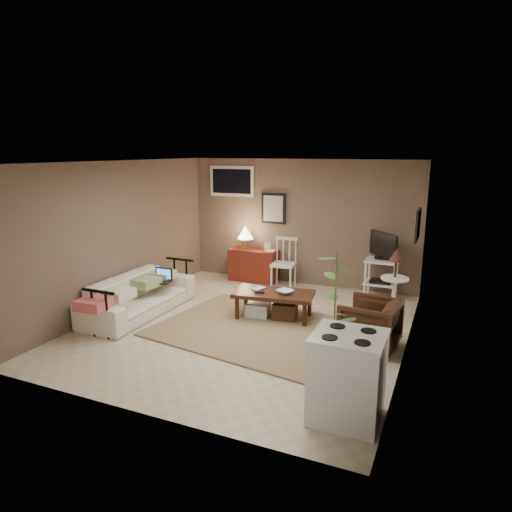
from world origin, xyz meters
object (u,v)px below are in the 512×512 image
at_px(armchair, 370,321).
at_px(stove, 347,377).
at_px(red_console, 253,262).
at_px(coffee_table, 273,303).
at_px(side_table, 395,276).
at_px(potted_plant, 335,310).
at_px(spindle_chair, 284,264).
at_px(sofa, 139,289).
at_px(tv_stand, 382,264).

xyz_separation_m(armchair, stove, (0.09, -1.76, 0.08)).
distance_m(red_console, stove, 4.93).
height_order(coffee_table, side_table, side_table).
xyz_separation_m(side_table, potted_plant, (-0.39, -2.18, 0.12)).
xyz_separation_m(side_table, stove, (-0.06, -2.95, -0.25)).
height_order(spindle_chair, side_table, side_table).
relative_size(spindle_chair, stove, 1.07).
relative_size(sofa, red_console, 1.88).
relative_size(tv_stand, armchair, 1.65).
bearing_deg(sofa, stove, -113.34).
bearing_deg(spindle_chair, coffee_table, -75.23).
bearing_deg(red_console, tv_stand, -3.29).
relative_size(side_table, armchair, 1.55).
bearing_deg(tv_stand, spindle_chair, -178.85).
xyz_separation_m(coffee_table, red_console, (-1.16, 1.83, 0.13)).
relative_size(red_console, armchair, 1.54).
height_order(red_console, spindle_chair, red_console).
relative_size(armchair, potted_plant, 0.47).
relative_size(spindle_chair, tv_stand, 0.80).
xyz_separation_m(coffee_table, tv_stand, (1.37, 1.68, 0.37)).
distance_m(tv_stand, stove, 3.92).
relative_size(tv_stand, stove, 1.34).
bearing_deg(armchair, stove, 9.53).
bearing_deg(side_table, armchair, -97.24).
bearing_deg(spindle_chair, side_table, -23.42).
xyz_separation_m(spindle_chair, armchair, (1.99, -2.11, -0.09)).
distance_m(red_console, armchair, 3.55).
height_order(coffee_table, armchair, armchair).
relative_size(side_table, stove, 1.26).
relative_size(red_console, side_table, 0.99).
distance_m(coffee_table, side_table, 1.90).
distance_m(spindle_chair, armchair, 2.90).
height_order(sofa, potted_plant, potted_plant).
xyz_separation_m(spindle_chair, side_table, (2.14, -0.92, 0.25)).
distance_m(coffee_table, stove, 2.77).
distance_m(spindle_chair, tv_stand, 1.81).
height_order(tv_stand, potted_plant, potted_plant).
bearing_deg(red_console, stove, -55.39).
xyz_separation_m(spindle_chair, tv_stand, (1.80, 0.04, 0.18)).
height_order(spindle_chair, tv_stand, tv_stand).
bearing_deg(red_console, armchair, -40.22).
bearing_deg(potted_plant, sofa, 166.17).
distance_m(side_table, stove, 2.96).
relative_size(sofa, potted_plant, 1.36).
height_order(sofa, stove, stove).
distance_m(sofa, stove, 4.01).
xyz_separation_m(sofa, red_console, (0.89, 2.46, -0.02)).
distance_m(armchair, stove, 1.77).
height_order(tv_stand, stove, tv_stand).
xyz_separation_m(sofa, tv_stand, (3.41, 2.32, 0.22)).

